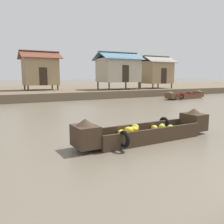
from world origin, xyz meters
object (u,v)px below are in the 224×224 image
Objects in this scene: banana_boat at (146,131)px; stilt_house_mid_left at (40,71)px; fishing_skiff_distant at (185,96)px; stilt_house_mid_right at (118,70)px; stilt_house_right at (156,72)px.

stilt_house_mid_left reaches higher than banana_boat.
stilt_house_mid_right is at bearing 122.28° from fishing_skiff_distant.
fishing_skiff_distant is 1.17× the size of stilt_house_right.
stilt_house_mid_right is 1.22× the size of stilt_house_right.
stilt_house_mid_right reaches higher than stilt_house_right.
fishing_skiff_distant is 6.98m from stilt_house_right.
stilt_house_mid_left is (0.57, 19.68, 2.45)m from banana_boat.
stilt_house_right is at bearing 1.02° from stilt_house_mid_right.
fishing_skiff_distant is (12.50, 10.66, -0.05)m from banana_boat.
banana_boat is 1.32× the size of stilt_house_right.
banana_boat reaches higher than fishing_skiff_distant.
stilt_house_right is at bearing 77.38° from fishing_skiff_distant.
banana_boat is 1.13× the size of fishing_skiff_distant.
stilt_house_mid_left is at bearing 142.89° from fishing_skiff_distant.
stilt_house_right is at bearing 50.73° from banana_boat.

